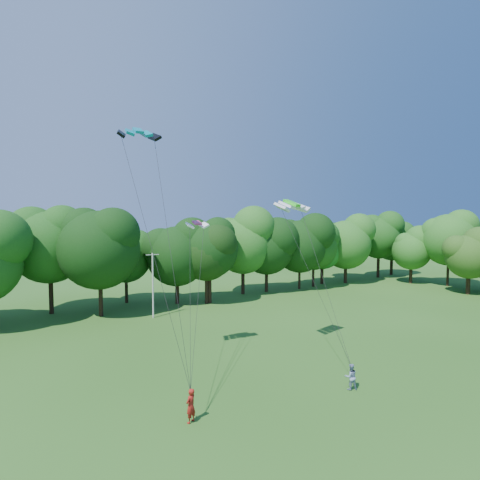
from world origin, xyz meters
TOP-DOWN VIEW (x-y plane):
  - ground at (0.00, 0.00)m, footprint 160.00×160.00m
  - utility_pole at (-1.80, 29.89)m, footprint 1.42×0.18m
  - kite_flyer_left at (-6.22, 8.39)m, footprint 0.80×0.72m
  - kite_flyer_right at (4.11, 6.91)m, footprint 0.99×0.90m
  - kite_teal at (-6.89, 15.61)m, footprint 2.77×1.31m
  - kite_green at (4.86, 14.13)m, footprint 3.33×2.10m
  - kite_pink at (-2.14, 16.91)m, footprint 1.75×0.90m
  - tree_back_center at (6.11, 33.24)m, footprint 7.38×7.38m
  - tree_back_east at (28.58, 36.68)m, footprint 7.13×7.13m
  - tree_flank_east at (40.91, 19.93)m, footprint 6.88×6.88m

SIDE VIEW (x-z plane):
  - ground at x=0.00m, z-range 0.00..0.00m
  - kite_flyer_right at x=4.11m, z-range 0.00..1.67m
  - kite_flyer_left at x=-6.22m, z-range 0.00..1.84m
  - utility_pole at x=-1.80m, z-range 0.13..7.24m
  - tree_flank_east at x=40.91m, z-range 1.24..11.26m
  - tree_back_east at x=28.58m, z-range 1.29..11.66m
  - tree_back_center at x=6.11m, z-range 1.33..12.06m
  - kite_pink at x=-2.14m, z-range 10.38..10.73m
  - kite_green at x=4.86m, z-range 11.78..12.43m
  - kite_teal at x=-6.89m, z-range 16.44..17.06m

